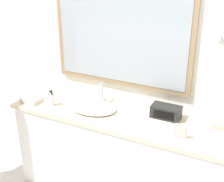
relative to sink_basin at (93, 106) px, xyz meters
name	(u,v)px	position (x,y,z in m)	size (l,w,h in m)	color
wall_back	(135,60)	(0.26, 0.36, 0.38)	(8.00, 0.18, 2.55)	white
vanity_counter	(119,154)	(0.26, 0.02, -0.46)	(1.99, 0.62, 0.88)	white
sink_basin	(93,106)	(0.00, 0.00, 0.00)	(0.46, 0.38, 0.19)	white
soap_bottle	(52,99)	(-0.37, -0.11, 0.04)	(0.06, 0.06, 0.16)	white
appliance_box	(166,112)	(0.65, 0.13, 0.04)	(0.25, 0.13, 0.11)	black
picture_frame	(181,131)	(0.85, -0.14, 0.04)	(0.09, 0.01, 0.12)	#B2B2B7
hand_towel_near_sink	(222,126)	(1.11, 0.16, 0.00)	(0.14, 0.10, 0.03)	#B7A899
hand_towel_far_corner	(32,100)	(-0.59, -0.14, 0.00)	(0.17, 0.13, 0.05)	silver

